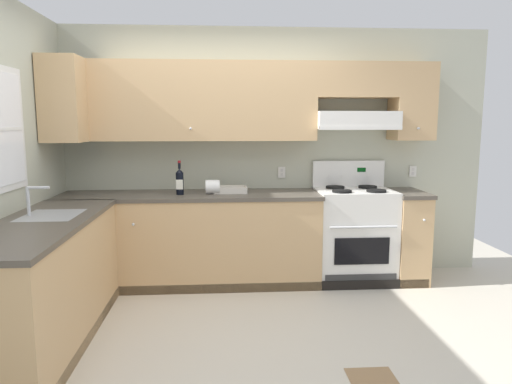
% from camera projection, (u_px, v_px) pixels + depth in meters
% --- Properties ---
extents(ground_plane, '(7.04, 7.04, 0.00)m').
position_uv_depth(ground_plane, '(219.00, 339.00, 3.50)').
color(ground_plane, beige).
extents(floor_accent_tile, '(0.30, 0.30, 0.01)m').
position_uv_depth(floor_accent_tile, '(373.00, 380.00, 2.94)').
color(floor_accent_tile, olive).
rests_on(floor_accent_tile, ground_plane).
extents(wall_back, '(4.68, 0.57, 2.55)m').
position_uv_depth(wall_back, '(257.00, 134.00, 4.82)').
color(wall_back, '#B7BAA3').
rests_on(wall_back, ground_plane).
extents(counter_back_run, '(3.60, 0.65, 0.91)m').
position_uv_depth(counter_back_run, '(216.00, 239.00, 4.66)').
color(counter_back_run, tan).
rests_on(counter_back_run, ground_plane).
extents(counter_left_run, '(0.63, 1.91, 1.13)m').
position_uv_depth(counter_left_run, '(44.00, 283.00, 3.35)').
color(counter_left_run, tan).
rests_on(counter_left_run, ground_plane).
extents(stove, '(0.76, 0.62, 1.20)m').
position_uv_depth(stove, '(354.00, 234.00, 4.76)').
color(stove, white).
rests_on(stove, ground_plane).
extents(wine_bottle, '(0.07, 0.08, 0.33)m').
position_uv_depth(wine_bottle, '(180.00, 181.00, 4.50)').
color(wine_bottle, black).
rests_on(wine_bottle, counter_back_run).
extents(bowl, '(0.32, 0.22, 0.06)m').
position_uv_depth(bowl, '(230.00, 191.00, 4.64)').
color(bowl, beige).
rests_on(bowl, counter_back_run).
extents(paper_towel_roll, '(0.14, 0.13, 0.13)m').
position_uv_depth(paper_towel_roll, '(213.00, 187.00, 4.56)').
color(paper_towel_roll, white).
rests_on(paper_towel_roll, counter_back_run).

